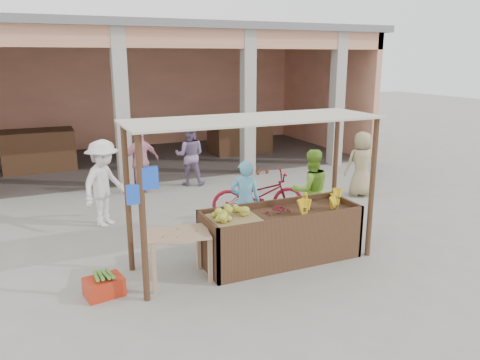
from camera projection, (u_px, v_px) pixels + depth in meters
name	position (u px, v px, depth m)	size (l,w,h in m)	color
ground	(253.00, 264.00, 7.65)	(60.00, 60.00, 0.00)	gray
market_building	(135.00, 76.00, 14.88)	(14.40, 6.40, 4.20)	#E89A79
fruit_stall	(280.00, 237.00, 7.74)	(2.60, 0.95, 0.80)	#4E311F
stall_awning	(251.00, 145.00, 7.19)	(4.09, 1.35, 2.39)	#4E311F
banana_heap	(321.00, 204.00, 7.87)	(1.00, 0.54, 0.18)	yellow
melon_tray	(233.00, 215.00, 7.28)	(0.76, 0.66, 0.20)	olive
berry_heap	(279.00, 209.00, 7.65)	(0.44, 0.36, 0.14)	maroon
side_table	(177.00, 241.00, 6.95)	(1.04, 0.78, 0.77)	tan
papaya_pile	(176.00, 226.00, 6.89)	(0.66, 0.38, 0.19)	#549831
red_crate	(104.00, 287.00, 6.62)	(0.52, 0.37, 0.27)	#AE2812
plantain_bundle	(103.00, 275.00, 6.57)	(0.42, 0.30, 0.08)	#4F8831
produce_sacks	(261.00, 165.00, 13.51)	(0.71, 0.67, 0.54)	maroon
vendor_blue	(245.00, 199.00, 8.41)	(0.61, 0.45, 1.62)	#65C2EB
vendor_green	(311.00, 188.00, 8.99)	(0.81, 0.47, 1.69)	#86C535
motorcycle	(258.00, 194.00, 9.70)	(2.01, 0.69, 1.05)	maroon
shopper_a	(104.00, 180.00, 9.19)	(1.21, 0.60, 1.88)	silver
shopper_b	(141.00, 159.00, 11.43)	(1.02, 0.54, 1.74)	pink
shopper_c	(362.00, 161.00, 11.22)	(0.84, 0.55, 1.75)	#9D8C60
shopper_f	(190.00, 152.00, 12.20)	(0.85, 0.49, 1.75)	slate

